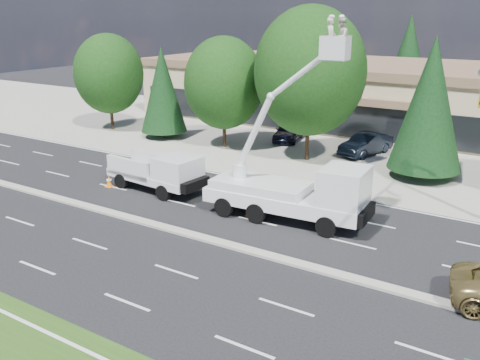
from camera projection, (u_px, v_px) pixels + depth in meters
The scene contains 18 objects.
ground at pixel (221, 244), 24.08m from camera, with size 140.00×140.00×0.00m, color black.
concrete_apron at pixel (372, 150), 40.14m from camera, with size 140.00×22.00×0.01m, color gray.
road_median at pixel (221, 243), 24.06m from camera, with size 120.00×0.55×0.12m, color gray.
strip_mall at pixel (412, 96), 47.28m from camera, with size 50.40×15.40×5.50m.
tree_front_a at pixel (109, 74), 45.95m from camera, with size 5.95×5.95×8.26m.
tree_front_b at pixel (163, 89), 43.14m from camera, with size 3.74×3.74×7.37m.
tree_front_c at pixel (224, 83), 39.78m from camera, with size 6.00×6.00×8.32m.
tree_front_d at pixel (310, 71), 35.80m from camera, with size 7.56×7.56×10.48m.
tree_front_e at pixel (430, 103), 32.13m from camera, with size 4.45×4.45×8.76m.
tree_back_a at pixel (294, 57), 65.66m from camera, with size 4.28×4.28×8.43m.
tree_back_b at pixel (408, 57), 58.27m from camera, with size 4.91×4.91×9.69m.
utility_pickup at pixel (160, 176), 30.79m from camera, with size 6.10×2.73×2.28m.
bucket_truck at pixel (299, 182), 25.99m from camera, with size 8.25×3.13×9.87m.
traffic_cone_a at pixel (109, 181), 31.77m from camera, with size 0.40×0.40×0.70m.
traffic_cone_b at pixel (225, 201), 28.48m from camera, with size 0.40×0.40×0.70m.
traffic_cone_c at pixel (250, 210), 27.27m from camera, with size 0.40×0.40×0.70m.
parked_car_west at pixel (289, 131), 43.00m from camera, with size 1.82×4.53×1.54m, color black.
parked_car_east at pixel (366, 144), 38.73m from camera, with size 1.66×4.75×1.57m, color black.
Camera 1 is at (12.61, -18.13, 10.06)m, focal length 40.00 mm.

